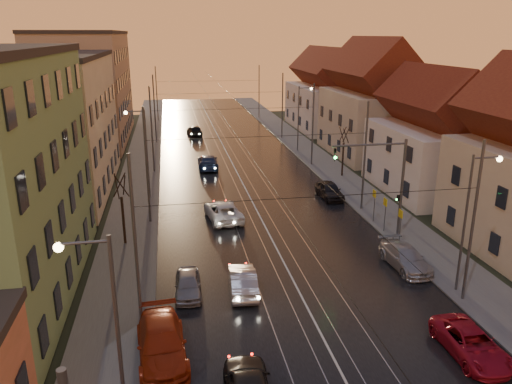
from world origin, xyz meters
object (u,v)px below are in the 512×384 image
parked_left_3 (188,284)px  driving_car_4 (195,130)px  street_lamp_0 (107,323)px  parked_right_2 (329,190)px  street_lamp_2 (143,145)px  driving_car_1 (243,280)px  parked_left_2 (162,343)px  parked_right_0 (471,343)px  driving_car_3 (208,162)px  parked_right_1 (405,258)px  street_lamp_1 (472,210)px  traffic_light_mast (389,177)px  driving_car_2 (223,211)px  street_lamp_3 (301,112)px

parked_left_3 → driving_car_4: bearing=88.4°
street_lamp_0 → parked_right_2: size_ratio=1.89×
street_lamp_2 → driving_car_1: (5.98, -17.90, -4.20)m
parked_left_2 → parked_right_0: bearing=-13.4°
street_lamp_0 → driving_car_3: 38.41m
street_lamp_0 → driving_car_1: (5.98, 10.10, -4.20)m
driving_car_3 → parked_left_3: size_ratio=1.42×
street_lamp_2 → parked_left_3: 18.42m
driving_car_1 → street_lamp_2: bearing=-67.9°
parked_right_1 → street_lamp_1: bearing=-65.2°
street_lamp_1 → driving_car_1: street_lamp_1 is taller
traffic_light_mast → driving_car_4: bearing=105.6°
parked_right_1 → parked_left_2: bearing=-158.6°
street_lamp_0 → street_lamp_1: (18.21, 8.00, 0.00)m
parked_right_2 → driving_car_3: bearing=127.2°
driving_car_4 → traffic_light_mast: bearing=99.7°
driving_car_2 → parked_right_1: driving_car_2 is taller
driving_car_1 → parked_left_3: driving_car_1 is taller
street_lamp_1 → parked_right_0: bearing=-117.7°
street_lamp_0 → driving_car_1: 12.47m
street_lamp_2 → street_lamp_3: size_ratio=1.00×
parked_right_1 → parked_right_2: bearing=88.7°
street_lamp_3 → driving_car_1: bearing=-109.8°
street_lamp_0 → parked_right_1: size_ratio=1.73×
parked_left_2 → parked_left_3: parked_left_2 is taller
street_lamp_1 → traffic_light_mast: 8.08m
street_lamp_1 → street_lamp_2: bearing=132.3°
street_lamp_1 → street_lamp_3: size_ratio=1.00×
street_lamp_0 → driving_car_4: size_ratio=1.76×
parked_right_0 → parked_right_1: size_ratio=0.97×
driving_car_1 → parked_right_2: parked_right_2 is taller
street_lamp_2 → driving_car_4: size_ratio=1.76×
street_lamp_0 → driving_car_2: bearing=74.2°
parked_left_2 → parked_right_2: 25.47m
driving_car_4 → parked_left_2: driving_car_4 is taller
traffic_light_mast → parked_right_0: (-1.79, -13.53, -3.98)m
traffic_light_mast → parked_left_3: traffic_light_mast is taller
street_lamp_3 → traffic_light_mast: 28.03m
street_lamp_1 → driving_car_3: bearing=112.0°
street_lamp_1 → driving_car_4: bearing=104.4°
parked_right_0 → street_lamp_0: bearing=-170.8°
driving_car_2 → parked_right_2: (9.92, 3.84, 0.01)m
traffic_light_mast → driving_car_1: (-11.12, -5.90, -3.91)m
driving_car_3 → parked_right_0: size_ratio=1.15×
driving_car_2 → driving_car_4: bearing=-96.4°
street_lamp_2 → driving_car_3: street_lamp_2 is taller
parked_right_0 → street_lamp_2: bearing=121.0°
street_lamp_1 → parked_right_1: bearing=117.5°
driving_car_2 → parked_left_2: 17.67m
parked_left_2 → parked_left_3: 5.80m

